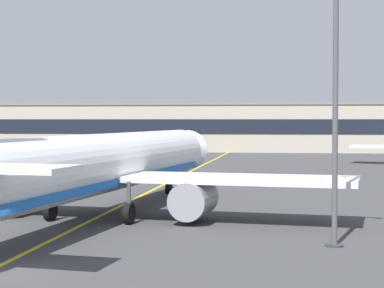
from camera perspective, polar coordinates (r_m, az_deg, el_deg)
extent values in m
plane|color=#3D3D3F|center=(29.79, -15.09, -10.24)|extent=(400.00, 400.00, 0.00)
cube|color=yellow|center=(58.37, -3.99, -4.16)|extent=(5.40, 179.94, 0.01)
cylinder|color=white|center=(44.29, -7.50, -1.61)|extent=(9.02, 36.17, 3.80)
cone|color=white|center=(62.51, -0.63, -0.53)|extent=(3.95, 3.10, 3.61)
cube|color=blue|center=(44.37, -7.49, -2.96)|extent=(8.53, 33.31, 0.44)
cube|color=black|center=(60.66, -1.13, 0.02)|extent=(2.98, 1.50, 0.60)
cube|color=white|center=(44.91, -7.19, -2.65)|extent=(32.36, 9.43, 0.36)
cylinder|color=gray|center=(46.86, -14.70, -4.00)|extent=(2.80, 3.90, 2.30)
cylinder|color=black|center=(48.46, -13.60, -3.79)|extent=(1.96, 0.46, 1.95)
cylinder|color=gray|center=(42.09, 0.14, -4.61)|extent=(2.80, 3.90, 2.30)
cylinder|color=black|center=(43.87, 0.77, -4.34)|extent=(1.96, 0.46, 1.95)
cylinder|color=#4C4C51|center=(58.05, -1.93, -2.74)|extent=(0.24, 0.24, 1.60)
cylinder|color=black|center=(58.14, -1.93, -3.74)|extent=(0.53, 0.95, 0.90)
cylinder|color=#4C4C51|center=(43.72, -11.66, -3.95)|extent=(0.24, 0.24, 1.60)
cylinder|color=black|center=(43.85, -11.65, -5.41)|extent=(0.59, 1.34, 1.30)
cylinder|color=#4C4C51|center=(41.63, -5.24, -4.21)|extent=(0.24, 0.24, 1.60)
cylinder|color=black|center=(41.77, -5.24, -5.75)|extent=(0.59, 1.34, 1.30)
cylinder|color=#515156|center=(34.73, 11.78, 3.45)|extent=(0.28, 0.28, 14.37)
cylinder|color=#333338|center=(35.27, 11.69, -8.21)|extent=(0.90, 0.90, 0.10)
cube|color=#B2A893|center=(137.35, 5.27, 1.30)|extent=(168.27, 12.00, 9.14)
cube|color=black|center=(131.30, 5.20, 1.44)|extent=(161.54, 0.12, 2.80)
cube|color=gray|center=(137.37, 5.28, 3.29)|extent=(168.67, 12.40, 0.40)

